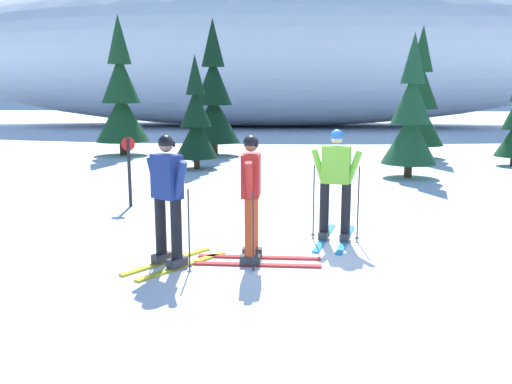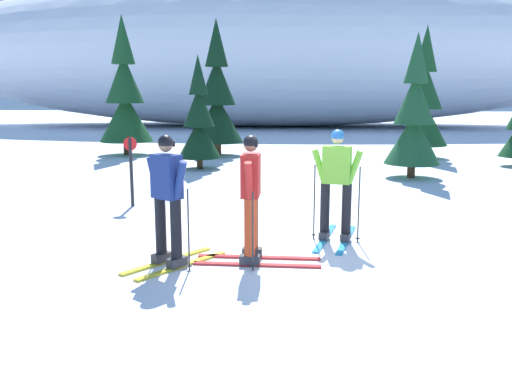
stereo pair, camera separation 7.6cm
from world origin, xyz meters
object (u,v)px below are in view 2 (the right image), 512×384
(skier_red_jacket, at_px, (251,196))
(pine_tree_center_right, at_px, (414,118))
(skier_lime_jacket, at_px, (336,183))
(skier_navy_jacket, at_px, (168,198))
(pine_tree_far_left, at_px, (125,97))
(pine_tree_left, at_px, (199,122))
(trail_marker_post, at_px, (131,167))
(pine_tree_right, at_px, (423,104))
(pine_tree_center_left, at_px, (217,99))

(skier_red_jacket, xyz_separation_m, pine_tree_center_right, (3.81, 7.78, 0.71))
(skier_lime_jacket, distance_m, skier_navy_jacket, 2.75)
(pine_tree_far_left, relative_size, pine_tree_left, 1.49)
(skier_red_jacket, distance_m, trail_marker_post, 4.50)
(pine_tree_right, xyz_separation_m, trail_marker_post, (-7.92, -8.92, -1.13))
(skier_lime_jacket, bearing_deg, skier_red_jacket, -137.03)
(pine_tree_far_left, relative_size, pine_tree_center_left, 1.03)
(pine_tree_center_right, relative_size, pine_tree_right, 0.85)
(pine_tree_left, height_order, pine_tree_right, pine_tree_right)
(pine_tree_left, relative_size, pine_tree_right, 0.74)
(trail_marker_post, bearing_deg, skier_navy_jacket, -65.70)
(pine_tree_left, distance_m, pine_tree_right, 8.24)
(trail_marker_post, bearing_deg, pine_tree_right, 48.40)
(trail_marker_post, bearing_deg, skier_lime_jacket, -30.02)
(skier_lime_jacket, relative_size, trail_marker_post, 1.23)
(skier_red_jacket, bearing_deg, skier_lime_jacket, 42.97)
(pine_tree_center_left, bearing_deg, pine_tree_left, -90.59)
(skier_navy_jacket, height_order, pine_tree_right, pine_tree_right)
(skier_navy_jacket, relative_size, pine_tree_center_left, 0.36)
(pine_tree_left, relative_size, pine_tree_center_right, 0.88)
(skier_red_jacket, relative_size, pine_tree_center_right, 0.45)
(pine_tree_far_left, xyz_separation_m, pine_tree_center_left, (3.48, 0.06, -0.07))
(skier_red_jacket, height_order, pine_tree_center_left, pine_tree_center_left)
(pine_tree_center_left, bearing_deg, skier_lime_jacket, -72.46)
(skier_red_jacket, xyz_separation_m, skier_navy_jacket, (-1.11, -0.26, 0.01))
(skier_navy_jacket, xyz_separation_m, pine_tree_left, (-1.29, 9.33, 0.50))
(pine_tree_center_left, relative_size, pine_tree_center_right, 1.26)
(pine_tree_center_right, bearing_deg, skier_red_jacket, -116.09)
(skier_lime_jacket, height_order, pine_tree_right, pine_tree_right)
(pine_tree_left, bearing_deg, pine_tree_far_left, 134.76)
(skier_navy_jacket, bearing_deg, pine_tree_center_right, 58.53)
(skier_red_jacket, distance_m, pine_tree_left, 9.40)
(skier_lime_jacket, relative_size, pine_tree_right, 0.38)
(skier_navy_jacket, xyz_separation_m, pine_tree_center_left, (-1.26, 12.85, 1.14))
(skier_red_jacket, bearing_deg, pine_tree_right, 67.65)
(skier_navy_jacket, distance_m, pine_tree_far_left, 13.70)
(skier_lime_jacket, xyz_separation_m, pine_tree_far_left, (-7.09, 11.38, 1.22))
(skier_red_jacket, relative_size, pine_tree_right, 0.38)
(skier_red_jacket, distance_m, skier_navy_jacket, 1.14)
(pine_tree_right, bearing_deg, pine_tree_far_left, 179.40)
(pine_tree_left, xyz_separation_m, pine_tree_right, (7.51, 3.35, 0.50))
(pine_tree_far_left, bearing_deg, pine_tree_right, -0.60)
(pine_tree_left, bearing_deg, pine_tree_center_right, -11.72)
(skier_red_jacket, bearing_deg, skier_navy_jacket, -166.89)
(skier_lime_jacket, relative_size, skier_navy_jacket, 0.99)
(skier_navy_jacket, bearing_deg, pine_tree_far_left, 110.29)
(pine_tree_left, bearing_deg, skier_red_jacket, -75.16)
(pine_tree_right, bearing_deg, pine_tree_center_left, 178.69)
(trail_marker_post, bearing_deg, skier_red_jacket, -51.29)
(skier_lime_jacket, xyz_separation_m, pine_tree_center_right, (2.56, 6.62, 0.71))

